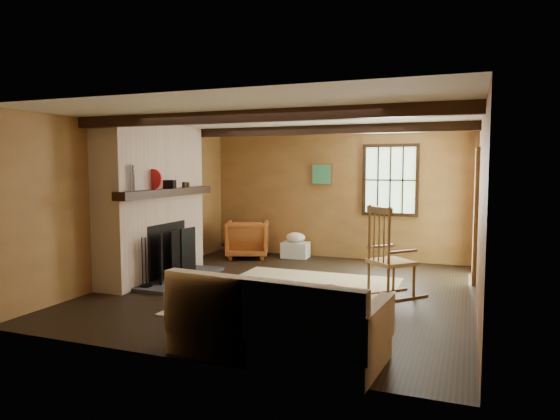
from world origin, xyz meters
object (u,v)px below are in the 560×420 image
at_px(rocking_chair, 389,259).
at_px(armchair, 247,239).
at_px(fireplace, 154,208).
at_px(laundry_basket, 295,250).
at_px(sofa, 276,327).

xyz_separation_m(rocking_chair, armchair, (-2.99, 1.99, -0.16)).
distance_m(fireplace, laundry_basket, 3.01).
bearing_deg(fireplace, laundry_basket, 58.36).
bearing_deg(armchair, rocking_chair, 126.29).
xyz_separation_m(sofa, laundry_basket, (-1.49, 4.81, -0.13)).
bearing_deg(armchair, laundry_basket, -179.37).
height_order(rocking_chair, armchair, rocking_chair).
xyz_separation_m(fireplace, rocking_chair, (3.62, 0.11, -0.58)).
height_order(laundry_basket, armchair, armchair).
xyz_separation_m(sofa, armchair, (-2.35, 4.48, 0.08)).
bearing_deg(sofa, fireplace, 146.63).
bearing_deg(rocking_chair, fireplace, 45.02).
distance_m(rocking_chair, sofa, 2.58).
relative_size(laundry_basket, armchair, 0.63).
height_order(fireplace, sofa, fireplace).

